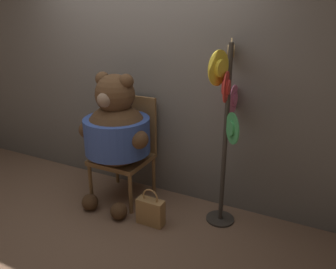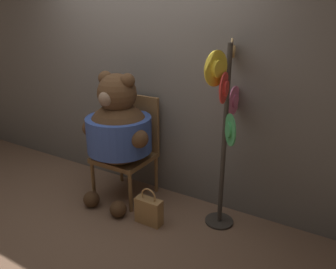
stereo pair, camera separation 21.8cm
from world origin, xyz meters
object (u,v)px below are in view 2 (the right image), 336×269
at_px(teddy_bear, 119,130).
at_px(handbag_on_ground, 149,210).
at_px(chair, 130,145).
at_px(hat_display_rack, 225,118).

distance_m(teddy_bear, handbag_on_ground, 0.88).
relative_size(chair, handbag_on_ground, 2.91).
bearing_deg(hat_display_rack, handbag_on_ground, -149.85).
height_order(chair, hat_display_rack, hat_display_rack).
distance_m(chair, handbag_on_ground, 0.81).
bearing_deg(teddy_bear, hat_display_rack, 6.35).
distance_m(hat_display_rack, handbag_on_ground, 1.17).
height_order(hat_display_rack, handbag_on_ground, hat_display_rack).
relative_size(chair, teddy_bear, 0.79).
distance_m(teddy_bear, hat_display_rack, 1.15).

